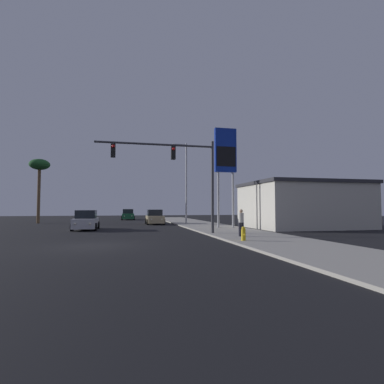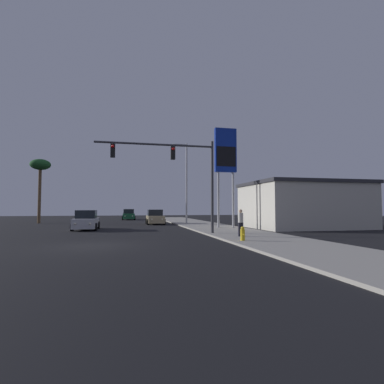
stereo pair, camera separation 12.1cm
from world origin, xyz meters
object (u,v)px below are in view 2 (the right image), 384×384
car_green (129,215)px  car_silver (86,221)px  palm_tree_mid (40,168)px  street_lamp (185,179)px  traffic_light_mast (179,166)px  pedestrian_on_sidewalk (241,221)px  gas_station_sign (226,156)px  car_tan (155,218)px  fire_hydrant (243,234)px

car_green → car_silver: 21.92m
car_silver → palm_tree_mid: (-7.00, 12.56, 6.04)m
street_lamp → car_silver: bearing=-150.6°
car_silver → traffic_light_mast: 10.48m
pedestrian_on_sidewalk → car_silver: bearing=137.1°
car_green → gas_station_sign: bearing=109.9°
car_silver → pedestrian_on_sidewalk: (10.29, -9.57, 0.27)m
car_tan → traffic_light_mast: traffic_light_mast is taller
car_green → car_silver: size_ratio=1.00×
traffic_light_mast → gas_station_sign: bearing=45.7°
gas_station_sign → fire_hydrant: size_ratio=11.84×
palm_tree_mid → gas_station_sign: bearing=-36.2°
pedestrian_on_sidewalk → street_lamp: bearing=91.9°
car_tan → car_silver: same height
car_tan → palm_tree_mid: bearing=-19.9°
gas_station_sign → pedestrian_on_sidewalk: (-1.83, -8.14, -5.58)m
car_green → traffic_light_mast: size_ratio=0.53×
street_lamp → car_green: bearing=110.5°
car_green → gas_station_sign: 25.18m
car_green → traffic_light_mast: traffic_light_mast is taller
car_green → gas_station_sign: size_ratio=0.48×
car_tan → gas_station_sign: (5.50, -8.97, 5.86)m
pedestrian_on_sidewalk → gas_station_sign: bearing=77.3°
traffic_light_mast → gas_station_sign: (5.23, 5.36, 1.85)m
fire_hydrant → pedestrian_on_sidewalk: bearing=70.7°
car_green → street_lamp: street_lamp is taller
car_tan → street_lamp: street_lamp is taller
car_tan → car_silver: bearing=49.0°
gas_station_sign → palm_tree_mid: 23.70m
car_silver → palm_tree_mid: bearing=-61.0°
car_silver → fire_hydrant: size_ratio=5.67×
car_green → pedestrian_on_sidewalk: (6.52, -31.16, 0.27)m
car_green → traffic_light_mast: 28.83m
street_lamp → palm_tree_mid: size_ratio=1.15×
street_lamp → palm_tree_mid: (-16.79, 7.05, 1.69)m
traffic_light_mast → street_lamp: size_ratio=0.91×
car_tan → pedestrian_on_sidewalk: bearing=102.4°
palm_tree_mid → street_lamp: bearing=-22.8°
car_green → fire_hydrant: car_green is taller
car_tan → traffic_light_mast: 14.89m
car_green → traffic_light_mast: (3.13, -28.38, 4.01)m
gas_station_sign → fire_hydrant: gas_station_sign is taller
gas_station_sign → pedestrian_on_sidewalk: size_ratio=5.39×
car_tan → street_lamp: bearing=147.6°
traffic_light_mast → car_tan: bearing=91.1°
car_tan → palm_tree_mid: size_ratio=0.55×
palm_tree_mid → fire_hydrant: bearing=-56.0°
street_lamp → gas_station_sign: 7.48m
street_lamp → palm_tree_mid: 18.28m
car_silver → gas_station_sign: bearing=173.1°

